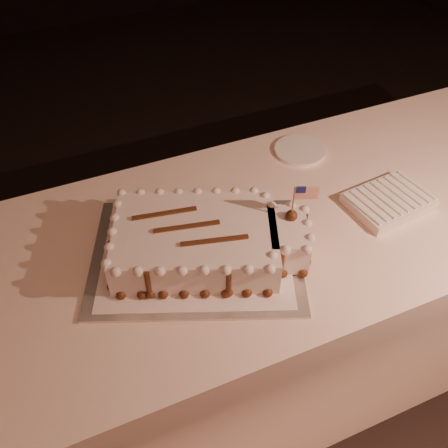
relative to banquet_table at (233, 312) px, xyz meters
name	(u,v)px	position (x,y,z in m)	size (l,w,h in m)	color
banquet_table	(233,312)	(0.00, 0.00, 0.00)	(2.40, 0.80, 0.75)	#FFDBC5
cake_board	(196,255)	(-0.13, -0.03, 0.38)	(0.55, 0.42, 0.01)	silver
doily	(196,254)	(-0.13, -0.03, 0.38)	(0.49, 0.38, 0.00)	white
sheet_cake	(207,240)	(-0.10, -0.04, 0.43)	(0.55, 0.42, 0.21)	white
napkin_stack	(389,201)	(0.47, -0.07, 0.39)	(0.25, 0.19, 0.04)	white
side_plate	(300,150)	(0.35, 0.26, 0.38)	(0.17, 0.17, 0.01)	white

